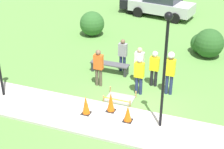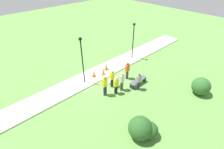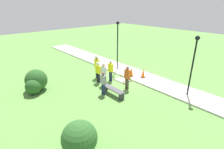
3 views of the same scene
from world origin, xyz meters
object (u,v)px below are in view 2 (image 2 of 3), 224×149
(traffic_cone_near_patch, at_px, (106,66))
(bystander_in_white_shirt, at_px, (139,81))
(traffic_cone_sidewalk_edge, at_px, (94,73))
(worker_assistant, at_px, (116,84))
(worker_supervisor, at_px, (112,77))
(lamppost_near, at_px, (82,55))
(bystander_in_orange_shirt, at_px, (127,70))
(park_bench, at_px, (138,81))
(lamppost_far, at_px, (133,36))
(traffic_cone_far_patch, at_px, (103,71))
(bystander_in_gray_shirt, at_px, (122,80))
(worker_trainee, at_px, (105,83))

(traffic_cone_near_patch, distance_m, bystander_in_white_shirt, 4.13)
(traffic_cone_sidewalk_edge, xyz_separation_m, worker_assistant, (0.18, 3.09, 0.55))
(worker_supervisor, bearing_deg, lamppost_near, -55.14)
(bystander_in_orange_shirt, bearing_deg, lamppost_near, -32.87)
(bystander_in_orange_shirt, bearing_deg, traffic_cone_sidewalk_edge, -47.23)
(park_bench, height_order, bystander_in_orange_shirt, bystander_in_orange_shirt)
(bystander_in_orange_shirt, bearing_deg, park_bench, 89.69)
(traffic_cone_near_patch, bearing_deg, lamppost_far, 179.13)
(traffic_cone_sidewalk_edge, relative_size, park_bench, 0.36)
(traffic_cone_far_patch, bearing_deg, traffic_cone_near_patch, -148.51)
(bystander_in_white_shirt, bearing_deg, traffic_cone_far_patch, -78.02)
(park_bench, relative_size, worker_assistant, 1.11)
(bystander_in_orange_shirt, bearing_deg, traffic_cone_near_patch, -79.05)
(traffic_cone_sidewalk_edge, distance_m, park_bench, 4.16)
(worker_supervisor, height_order, lamppost_far, lamppost_far)
(worker_assistant, bearing_deg, bystander_in_white_shirt, 152.58)
(traffic_cone_near_patch, bearing_deg, bystander_in_orange_shirt, 100.95)
(worker_assistant, relative_size, bystander_in_gray_shirt, 0.96)
(traffic_cone_sidewalk_edge, height_order, bystander_in_white_shirt, bystander_in_white_shirt)
(worker_supervisor, distance_m, lamppost_far, 5.89)
(traffic_cone_far_patch, bearing_deg, worker_supervisor, 72.09)
(traffic_cone_far_patch, distance_m, bystander_in_gray_shirt, 2.75)
(traffic_cone_near_patch, height_order, bystander_in_gray_shirt, bystander_in_gray_shirt)
(traffic_cone_sidewalk_edge, bearing_deg, traffic_cone_far_patch, 153.64)
(park_bench, xyz_separation_m, lamppost_near, (3.27, -3.46, 2.50))
(worker_trainee, distance_m, bystander_in_orange_shirt, 3.07)
(worker_trainee, xyz_separation_m, bystander_in_white_shirt, (-2.53, 1.38, -0.28))
(traffic_cone_near_patch, xyz_separation_m, lamppost_near, (2.82, 0.24, 2.37))
(worker_supervisor, relative_size, worker_assistant, 1.05)
(worker_trainee, bearing_deg, worker_supervisor, -160.16)
(traffic_cone_far_patch, bearing_deg, traffic_cone_sidewalk_edge, -26.36)
(worker_supervisor, bearing_deg, traffic_cone_sidewalk_edge, -83.77)
(park_bench, distance_m, worker_supervisor, 2.42)
(bystander_in_white_shirt, relative_size, lamppost_far, 0.41)
(traffic_cone_far_patch, relative_size, park_bench, 0.43)
(traffic_cone_sidewalk_edge, relative_size, worker_supervisor, 0.38)
(traffic_cone_far_patch, relative_size, bystander_in_gray_shirt, 0.46)
(traffic_cone_near_patch, distance_m, lamppost_far, 4.39)
(bystander_in_gray_shirt, relative_size, bystander_in_white_shirt, 1.07)
(traffic_cone_sidewalk_edge, bearing_deg, traffic_cone_near_patch, -176.65)
(worker_assistant, distance_m, bystander_in_white_shirt, 1.98)
(park_bench, distance_m, lamppost_far, 5.46)
(worker_assistant, bearing_deg, traffic_cone_sidewalk_edge, -93.31)
(park_bench, height_order, worker_assistant, worker_assistant)
(traffic_cone_far_patch, distance_m, worker_supervisor, 1.96)
(bystander_in_orange_shirt, bearing_deg, bystander_in_gray_shirt, 27.75)
(bystander_in_orange_shirt, relative_size, bystander_in_gray_shirt, 0.99)
(traffic_cone_sidewalk_edge, relative_size, bystander_in_gray_shirt, 0.38)
(worker_assistant, distance_m, lamppost_far, 6.65)
(traffic_cone_far_patch, distance_m, lamppost_far, 5.12)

